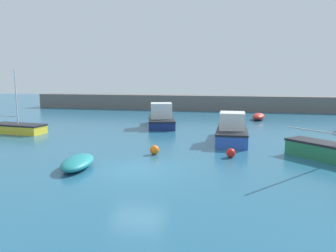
{
  "coord_description": "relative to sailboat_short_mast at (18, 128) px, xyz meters",
  "views": [
    {
      "loc": [
        4.37,
        -14.33,
        4.34
      ],
      "look_at": [
        -0.28,
        8.41,
        0.84
      ],
      "focal_mm": 35.0,
      "sensor_mm": 36.0,
      "label": 1
    }
  ],
  "objects": [
    {
      "name": "mooring_buoy_orange",
      "position": [
        12.04,
        -4.71,
        -0.12
      ],
      "size": [
        0.53,
        0.53,
        0.53
      ],
      "primitive_type": "sphere",
      "color": "orange",
      "rests_on": "ground_plane"
    },
    {
      "name": "sailboat_short_mast",
      "position": [
        0.0,
        0.0,
        0.0
      ],
      "size": [
        4.44,
        2.04,
        4.91
      ],
      "rotation": [
        0.0,
        0.0,
        6.18
      ],
      "color": "yellow",
      "rests_on": "ground_plane"
    },
    {
      "name": "rowboat_blue_near",
      "position": [
        18.79,
        11.99,
        -0.05
      ],
      "size": [
        1.6,
        2.87,
        0.68
      ],
      "rotation": [
        0.0,
        0.0,
        1.41
      ],
      "color": "red",
      "rests_on": "ground_plane"
    },
    {
      "name": "mooring_buoy_red",
      "position": [
        16.26,
        -4.56,
        -0.14
      ],
      "size": [
        0.5,
        0.5,
        0.5
      ],
      "primitive_type": "sphere",
      "color": "red",
      "rests_on": "ground_plane"
    },
    {
      "name": "harbor_breakwater",
      "position": [
        12.02,
        21.02,
        0.58
      ],
      "size": [
        45.34,
        3.02,
        1.92
      ],
      "primitive_type": "cube",
      "color": "#66605B",
      "rests_on": "ground_plane"
    },
    {
      "name": "motorboat_with_cabin",
      "position": [
        16.25,
        0.08,
        0.32
      ],
      "size": [
        2.02,
        5.73,
        2.01
      ],
      "rotation": [
        0.0,
        0.0,
        1.58
      ],
      "color": "#2D56B7",
      "rests_on": "ground_plane"
    },
    {
      "name": "rowboat_white_midwater",
      "position": [
        9.11,
        -8.17,
        -0.1
      ],
      "size": [
        1.73,
        3.04,
        0.58
      ],
      "rotation": [
        0.0,
        0.0,
        1.71
      ],
      "color": "teal",
      "rests_on": "ground_plane"
    },
    {
      "name": "cabin_cruiser_white",
      "position": [
        10.11,
        5.56,
        0.34
      ],
      "size": [
        3.47,
        5.78,
        2.09
      ],
      "rotation": [
        0.0,
        0.0,
        1.82
      ],
      "color": "navy",
      "rests_on": "ground_plane"
    },
    {
      "name": "ground_plane",
      "position": [
        12.02,
        -7.85,
        -0.49
      ],
      "size": [
        120.0,
        120.0,
        0.2
      ],
      "primitive_type": "cube",
      "color": "#235B7A"
    }
  ]
}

